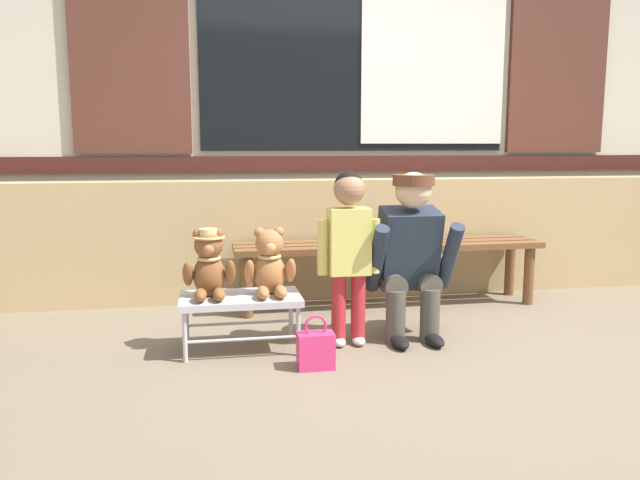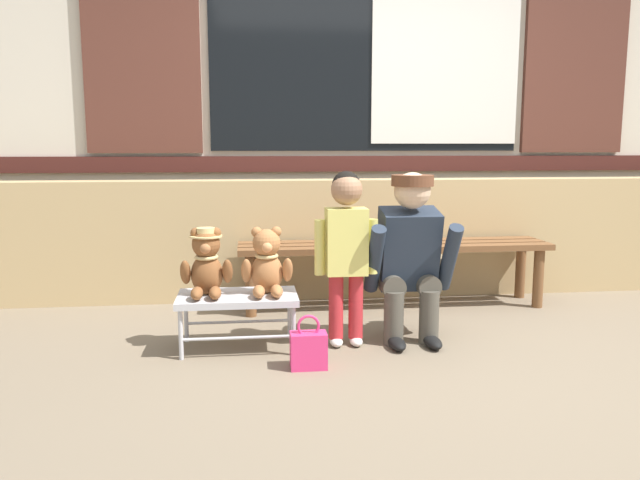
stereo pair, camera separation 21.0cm
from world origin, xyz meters
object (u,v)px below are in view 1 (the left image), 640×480
adult_crouching (411,255)px  handbag_on_ground (316,349)px  small_display_bench (240,302)px  teddy_bear_with_hat (209,265)px  wooden_bench_long (388,252)px  teddy_bear_plain (270,264)px  child_standing (349,239)px

adult_crouching → handbag_on_ground: bearing=-147.1°
small_display_bench → handbag_on_ground: small_display_bench is taller
adult_crouching → handbag_on_ground: adult_crouching is taller
small_display_bench → teddy_bear_with_hat: teddy_bear_with_hat is taller
wooden_bench_long → adult_crouching: 0.74m
small_display_bench → teddy_bear_plain: bearing=0.5°
adult_crouching → teddy_bear_with_hat: bearing=-177.5°
small_display_bench → teddy_bear_plain: (0.16, 0.00, 0.20)m
child_standing → small_display_bench: bearing=179.0°
wooden_bench_long → handbag_on_ground: size_ratio=7.72×
wooden_bench_long → small_display_bench: bearing=-143.3°
small_display_bench → teddy_bear_with_hat: 0.26m
small_display_bench → handbag_on_ground: size_ratio=2.35×
teddy_bear_with_hat → handbag_on_ground: (0.51, -0.35, -0.38)m
wooden_bench_long → child_standing: size_ratio=2.19×
wooden_bench_long → teddy_bear_with_hat: bearing=-147.2°
wooden_bench_long → small_display_bench: (-1.04, -0.78, -0.11)m
teddy_bear_with_hat → child_standing: size_ratio=0.38×
teddy_bear_plain → adult_crouching: bearing=3.5°
teddy_bear_with_hat → handbag_on_ground: teddy_bear_with_hat is taller
teddy_bear_plain → child_standing: 0.45m
teddy_bear_with_hat → adult_crouching: 1.12m
small_display_bench → teddy_bear_with_hat: size_ratio=1.76×
handbag_on_ground → adult_crouching: bearing=32.9°
wooden_bench_long → handbag_on_ground: (-0.70, -1.12, -0.28)m
handbag_on_ground → child_standing: bearing=54.5°
small_display_bench → wooden_bench_long: bearing=36.7°
small_display_bench → handbag_on_ground: bearing=-44.9°
teddy_bear_with_hat → handbag_on_ground: size_ratio=1.34×
teddy_bear_with_hat → teddy_bear_plain: 0.32m
wooden_bench_long → adult_crouching: size_ratio=2.21×
small_display_bench → teddy_bear_with_hat: bearing=179.2°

